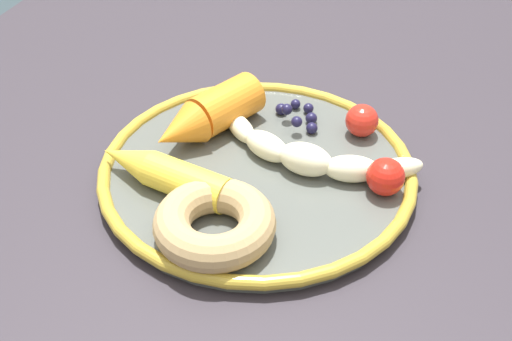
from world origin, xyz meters
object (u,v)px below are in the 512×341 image
Objects in this scene: carrot_orange at (208,115)px; carrot_yellow at (162,173)px; banana at (309,155)px; donut at (215,223)px; tomato_near at (386,177)px; plate at (256,173)px; blueberry_pile at (299,115)px; dining_table at (280,258)px; tomato_mid at (362,121)px.

carrot_orange is 0.93× the size of carrot_yellow.
donut is at bearing -20.87° from banana.
tomato_near is at bearing 108.38° from carrot_yellow.
plate is 0.09m from blueberry_pile.
plate is at bearing 58.38° from carrot_orange.
banana is 1.54× the size of carrot_yellow.
blueberry_pile is at bearing 122.83° from carrot_orange.
plate reaches higher than dining_table.
tomato_mid reaches higher than banana.
banana is at bearing -99.41° from tomato_near.
carrot_orange is at bearing -70.59° from tomato_mid.
banana is at bearing 123.14° from carrot_yellow.
carrot_orange is (-0.04, -0.09, 0.13)m from dining_table.
carrot_orange reaches higher than tomato_near.
dining_table is 31.77× the size of tomato_mid.
banana is 2.07× the size of donut.
carrot_orange is at bearing -121.62° from plate.
tomato_mid is at bearing -153.08° from tomato_near.
donut is at bearing -15.20° from dining_table.
donut is (0.09, -0.00, 0.02)m from plate.
tomato_mid is (-0.07, 0.03, 0.00)m from banana.
blueberry_pile is (-0.18, 0.01, -0.01)m from donut.
plate is at bearing -61.74° from banana.
carrot_yellow is 0.20m from tomato_mid.
dining_table is 30.28× the size of tomato_near.
carrot_yellow is 2.54× the size of blueberry_pile.
plate is at bearing 179.42° from donut.
carrot_orange is 0.15m from tomato_mid.
banana is 0.07m from blueberry_pile.
dining_table is 0.15m from tomato_near.
carrot_yellow is (0.05, -0.09, 0.12)m from dining_table.
tomato_mid is at bearing 139.55° from plate.
tomato_mid is (-0.14, 0.14, 0.00)m from carrot_yellow.
plate is 0.09m from carrot_yellow.
dining_table is at bearing 97.27° from plate.
carrot_yellow and tomato_mid have the same top height.
tomato_mid reaches higher than plate.
carrot_orange is 0.09m from blueberry_pile.
banana is at bearing 25.01° from blueberry_pile.
donut is (0.04, 0.07, -0.00)m from carrot_yellow.
dining_table is at bearing 119.49° from carrot_yellow.
carrot_yellow is at bearing -122.32° from donut.
tomato_near reaches higher than donut.
carrot_yellow is (0.05, -0.07, 0.02)m from plate.
banana is 3.90× the size of blueberry_pile.
blueberry_pile is 1.64× the size of tomato_mid.
carrot_yellow is 0.16m from blueberry_pile.
carrot_yellow reaches higher than donut.
plate is 0.09m from donut.
tomato_mid is (-0.09, 0.08, 0.02)m from plate.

